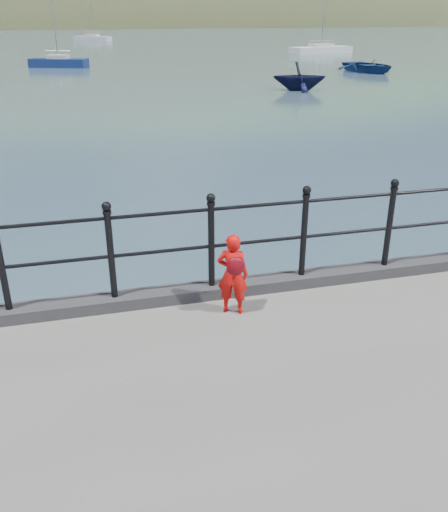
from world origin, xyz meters
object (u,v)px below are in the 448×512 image
object	(u,v)px
sailboat_port	(59,63)
sailboat_deep	(92,39)
railing	(162,240)
launch_blue	(369,66)
launch_navy	(299,76)
sailboat_far	(321,50)
child	(233,274)

from	to	relation	value
sailboat_port	sailboat_deep	bearing A→B (deg)	105.78
railing	sailboat_deep	world-z (taller)	sailboat_deep
railing	sailboat_port	distance (m)	43.88
railing	launch_blue	size ratio (longest dim) A/B	3.86
launch_blue	launch_navy	bearing A→B (deg)	-153.23
launch_blue	sailboat_deep	bearing A→B (deg)	92.58
launch_blue	sailboat_port	distance (m)	25.19
sailboat_far	launch_blue	bearing A→B (deg)	-119.25
child	launch_blue	distance (m)	39.67
sailboat_far	sailboat_deep	size ratio (longest dim) A/B	1.17
launch_navy	sailboat_port	xyz separation A→B (m)	(-14.05, 18.53, -0.47)
railing	child	world-z (taller)	railing
launch_blue	sailboat_far	size ratio (longest dim) A/B	0.45
child	launch_navy	distance (m)	28.04
child	launch_blue	bearing A→B (deg)	-96.07
child	launch_navy	size ratio (longest dim) A/B	0.32
child	sailboat_port	world-z (taller)	sailboat_port
child	launch_navy	xyz separation A→B (m)	(11.12, 25.73, -0.70)
child	sailboat_deep	xyz separation A→B (m)	(1.37, 89.19, -1.16)
child	sailboat_far	world-z (taller)	sailboat_far
railing	sailboat_deep	size ratio (longest dim) A/B	2.03
railing	sailboat_port	size ratio (longest dim) A/B	2.57
child	sailboat_deep	size ratio (longest dim) A/B	0.11
launch_navy	sailboat_deep	distance (m)	64.21
sailboat_deep	sailboat_port	bearing A→B (deg)	-63.14
launch_navy	sailboat_far	size ratio (longest dim) A/B	0.29
sailboat_far	sailboat_deep	distance (m)	42.13
railing	sailboat_far	bearing A→B (deg)	64.33
launch_navy	sailboat_port	world-z (taller)	sailboat_port
sailboat_far	sailboat_port	world-z (taller)	sailboat_far
child	launch_blue	world-z (taller)	child
launch_navy	sailboat_port	size ratio (longest dim) A/B	0.43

